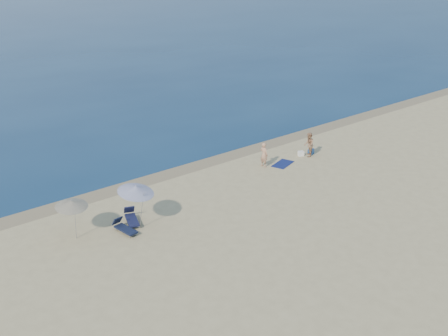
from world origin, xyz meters
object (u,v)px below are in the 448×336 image
object	(u,v)px
person_left	(264,155)
blue_cooler	(311,151)
person_right	(309,145)
umbrella_near	(136,189)

from	to	relation	value
person_left	blue_cooler	bearing A→B (deg)	-97.86
person_left	person_right	xyz separation A→B (m)	(3.56, -0.57, 0.01)
umbrella_near	blue_cooler	bearing A→B (deg)	-15.04
person_right	person_left	bearing A→B (deg)	-55.20
umbrella_near	person_left	bearing A→B (deg)	-10.87
person_right	umbrella_near	bearing A→B (deg)	-40.78
person_left	person_right	world-z (taller)	person_right
person_right	umbrella_near	distance (m)	14.18
person_left	umbrella_near	bearing A→B (deg)	97.25
blue_cooler	umbrella_near	world-z (taller)	umbrella_near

